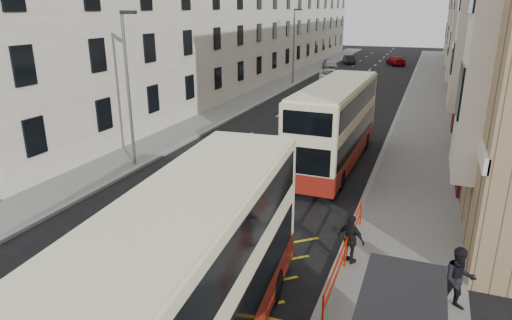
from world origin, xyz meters
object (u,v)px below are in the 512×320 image
at_px(double_decker_rear, 335,124).
at_px(car_dark, 349,60).
at_px(pedestrian_far, 351,239).
at_px(white_van, 330,76).
at_px(street_lamp_far, 294,42).
at_px(car_silver, 330,64).
at_px(car_red, 396,61).
at_px(street_lamp_near, 128,82).
at_px(double_decker_front, 182,299).
at_px(pedestrian_mid, 459,279).

bearing_deg(double_decker_rear, car_dark, 100.14).
distance_m(pedestrian_far, white_van, 39.88).
xyz_separation_m(street_lamp_far, car_silver, (1.15, 13.85, -3.86)).
height_order(double_decker_rear, white_van, double_decker_rear).
bearing_deg(white_van, double_decker_rear, -90.55).
xyz_separation_m(double_decker_rear, car_red, (-0.78, 48.67, -1.60)).
bearing_deg(street_lamp_near, car_dark, 87.42).
relative_size(double_decker_front, car_red, 2.46).
height_order(street_lamp_far, pedestrian_far, street_lamp_far).
height_order(pedestrian_far, car_dark, pedestrian_far).
bearing_deg(car_dark, pedestrian_far, -100.35).
relative_size(pedestrian_mid, car_dark, 0.50).
xyz_separation_m(pedestrian_mid, car_silver, (-14.77, 51.22, -0.33)).
relative_size(street_lamp_far, pedestrian_mid, 4.18).
height_order(pedestrian_far, car_silver, pedestrian_far).
bearing_deg(pedestrian_mid, street_lamp_near, 138.49).
xyz_separation_m(pedestrian_mid, car_red, (-6.71, 60.32, -0.42)).
distance_m(street_lamp_near, car_dark, 52.31).
bearing_deg(double_decker_rear, double_decker_front, -88.53).
relative_size(street_lamp_far, car_dark, 2.08).
bearing_deg(street_lamp_far, white_van, 39.09).
relative_size(street_lamp_near, double_decker_rear, 0.71).
relative_size(double_decker_front, pedestrian_far, 6.82).
bearing_deg(pedestrian_far, car_silver, -53.76).
bearing_deg(car_silver, pedestrian_mid, -92.79).
distance_m(double_decker_rear, car_dark, 48.46).
relative_size(white_van, car_silver, 1.16).
bearing_deg(double_decker_front, car_red, 85.88).
distance_m(double_decker_front, car_silver, 56.99).
bearing_deg(car_silver, car_dark, 62.88).
relative_size(street_lamp_far, pedestrian_far, 4.68).
bearing_deg(white_van, street_lamp_near, -109.41).
xyz_separation_m(white_van, car_silver, (-2.39, 10.97, 0.04)).
xyz_separation_m(street_lamp_far, white_van, (3.54, 2.87, -3.90)).
distance_m(street_lamp_far, double_decker_rear, 27.69).
xyz_separation_m(pedestrian_far, white_van, (-9.16, 38.81, -0.27)).
relative_size(white_van, car_dark, 1.38).
relative_size(street_lamp_near, car_red, 1.69).
bearing_deg(car_silver, street_lamp_far, -113.63).
bearing_deg(street_lamp_far, double_decker_front, -76.59).
height_order(pedestrian_mid, car_red, pedestrian_mid).
distance_m(street_lamp_near, car_red, 53.89).
xyz_separation_m(street_lamp_near, pedestrian_mid, (15.92, -7.37, -3.53)).
height_order(double_decker_front, car_silver, double_decker_front).
bearing_deg(pedestrian_far, double_decker_rear, -51.97).
bearing_deg(car_red, street_lamp_near, 58.71).
xyz_separation_m(street_lamp_near, pedestrian_far, (12.70, -5.94, -3.63)).
bearing_deg(car_dark, street_lamp_far, -116.52).
bearing_deg(pedestrian_far, street_lamp_far, -47.36).
distance_m(street_lamp_near, street_lamp_far, 30.00).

